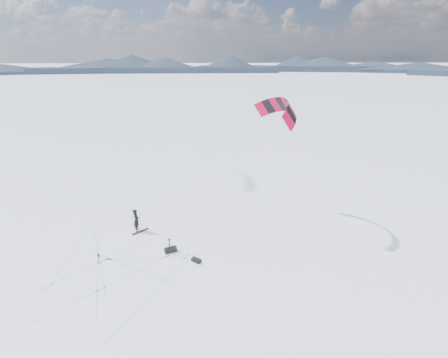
{
  "coord_description": "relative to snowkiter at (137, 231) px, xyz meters",
  "views": [
    {
      "loc": [
        3.35,
        -19.32,
        12.49
      ],
      "look_at": [
        6.17,
        3.96,
        3.72
      ],
      "focal_mm": 26.0,
      "sensor_mm": 36.0,
      "label": 1
    }
  ],
  "objects": [
    {
      "name": "snow_tracks",
      "position": [
        0.07,
        -4.03,
        0.0
      ],
      "size": [
        17.62,
        14.39,
        0.01
      ],
      "color": "silver",
      "rests_on": "ground"
    },
    {
      "name": "ground",
      "position": [
        0.64,
        -3.31,
        0.0
      ],
      "size": [
        1800.0,
        1800.0,
        0.0
      ],
      "primitive_type": "plane",
      "color": "white"
    },
    {
      "name": "gear_bag_b",
      "position": [
        4.35,
        -4.6,
        0.13
      ],
      "size": [
        0.69,
        0.66,
        0.29
      ],
      "rotation": [
        0.0,
        0.0,
        -0.71
      ],
      "color": "black",
      "rests_on": "ground"
    },
    {
      "name": "tripod",
      "position": [
        2.63,
        -3.7,
        0.83
      ],
      "size": [
        0.59,
        0.61,
        1.29
      ],
      "rotation": [
        0.0,
        0.0,
        0.2
      ],
      "color": "black",
      "rests_on": "ground"
    },
    {
      "name": "horizon_hills",
      "position": [
        0.64,
        -3.31,
        2.99
      ],
      "size": [
        704.84,
        706.81,
        8.0
      ],
      "color": "black",
      "rests_on": "ground"
    },
    {
      "name": "gear_bag_a",
      "position": [
        2.64,
        -3.22,
        0.16
      ],
      "size": [
        0.9,
        0.61,
        0.37
      ],
      "rotation": [
        0.0,
        0.0,
        0.3
      ],
      "color": "black",
      "rests_on": "ground"
    },
    {
      "name": "snowboard",
      "position": [
        0.25,
        -0.17,
        0.02
      ],
      "size": [
        1.28,
        1.1,
        0.04
      ],
      "primitive_type": "cube",
      "rotation": [
        0.0,
        0.0,
        0.68
      ],
      "color": "maroon",
      "rests_on": "ground"
    },
    {
      "name": "power_kite",
      "position": [
        11.1,
        1.24,
        8.86
      ],
      "size": [
        12.32,
        6.0,
        8.59
      ],
      "color": "#B6052F",
      "rests_on": "ground"
    },
    {
      "name": "snowkiter",
      "position": [
        0.0,
        0.0,
        0.0
      ],
      "size": [
        0.48,
        0.69,
        1.82
      ],
      "primitive_type": "imported",
      "rotation": [
        0.0,
        0.0,
        1.63
      ],
      "color": "black",
      "rests_on": "ground"
    }
  ]
}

